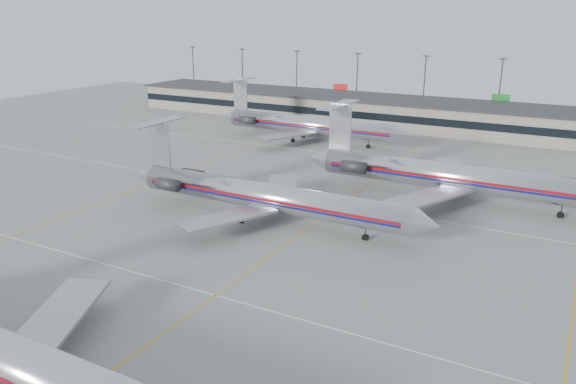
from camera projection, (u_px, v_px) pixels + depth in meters
The scene contains 7 objects.
ground at pixel (142, 348), 44.90m from camera, with size 260.00×260.00×0.00m, color gray.
apron_markings at pixel (216, 295), 53.25m from camera, with size 160.00×0.15×0.02m, color silver.
terminal at pixel (445, 116), 125.76m from camera, with size 162.00×17.00×6.25m.
light_mast_row at pixel (461, 85), 135.80m from camera, with size 163.60×0.40×15.28m.
jet_second_row at pixel (262, 195), 71.45m from camera, with size 43.94×25.87×11.50m.
jet_third_row at pixel (451, 176), 78.62m from camera, with size 46.24×28.44×12.64m.
jet_back_row at pixel (307, 124), 115.27m from camera, with size 43.54×26.78×11.91m.
Camera 1 is at (28.85, -28.53, 25.76)m, focal length 35.00 mm.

